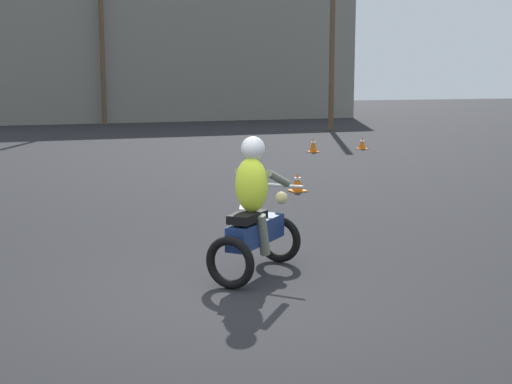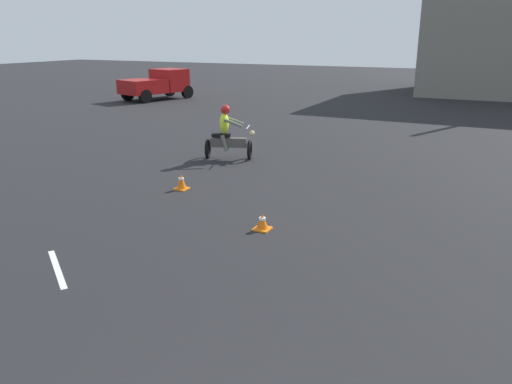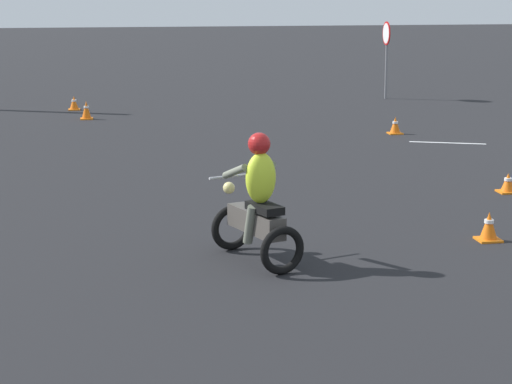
# 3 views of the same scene
# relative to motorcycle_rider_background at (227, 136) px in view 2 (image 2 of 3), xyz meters

# --- Properties ---
(motorcycle_rider_background) EXTENTS (1.55, 1.05, 1.66)m
(motorcycle_rider_background) POSITION_rel_motorcycle_rider_background_xyz_m (0.00, 0.00, 0.00)
(motorcycle_rider_background) COLOR black
(motorcycle_rider_background) RESTS_ON ground
(pickup_truck) EXTENTS (2.99, 4.50, 1.73)m
(pickup_truck) POSITION_rel_motorcycle_rider_background_xyz_m (-11.00, 11.39, 0.20)
(pickup_truck) COLOR black
(pickup_truck) RESTS_ON ground
(traffic_cone_far_right) EXTENTS (0.32, 0.32, 0.40)m
(traffic_cone_far_right) POSITION_rel_motorcycle_rider_background_xyz_m (0.52, -3.30, -0.53)
(traffic_cone_far_right) COLOR orange
(traffic_cone_far_right) RESTS_ON ground
(traffic_cone_far_center) EXTENTS (0.32, 0.32, 0.33)m
(traffic_cone_far_center) POSITION_rel_motorcycle_rider_background_xyz_m (3.46, -4.86, -0.57)
(traffic_cone_far_center) COLOR orange
(traffic_cone_far_center) RESTS_ON ground
(lane_stripe_nw) EXTENTS (1.34, 1.01, 0.01)m
(lane_stripe_nw) POSITION_rel_motorcycle_rider_background_xyz_m (1.17, -7.88, -0.72)
(lane_stripe_nw) COLOR silver
(lane_stripe_nw) RESTS_ON ground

